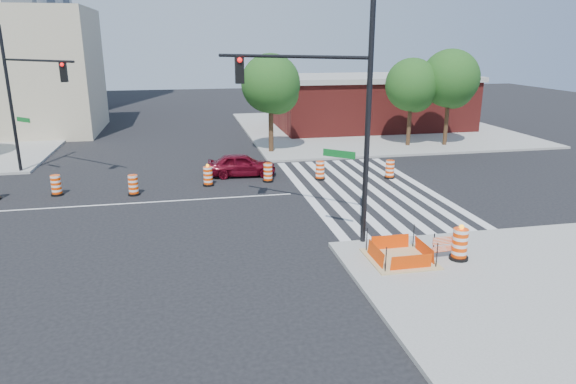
# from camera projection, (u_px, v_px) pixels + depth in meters

# --- Properties ---
(ground) EXTENTS (120.00, 120.00, 0.00)m
(ground) POSITION_uv_depth(u_px,v_px,m) (148.00, 202.00, 24.58)
(ground) COLOR black
(ground) RESTS_ON ground
(sidewalk_ne) EXTENTS (22.00, 22.00, 0.15)m
(sidewalk_ne) POSITION_uv_depth(u_px,v_px,m) (371.00, 128.00, 44.94)
(sidewalk_ne) COLOR gray
(sidewalk_ne) RESTS_ON ground
(crosswalk_east) EXTENTS (6.75, 13.50, 0.01)m
(crosswalk_east) POSITION_uv_depth(u_px,v_px,m) (364.00, 189.00, 26.69)
(crosswalk_east) COLOR silver
(crosswalk_east) RESTS_ON ground
(lane_centerline) EXTENTS (14.00, 0.12, 0.01)m
(lane_centerline) POSITION_uv_depth(u_px,v_px,m) (148.00, 202.00, 24.58)
(lane_centerline) COLOR silver
(lane_centerline) RESTS_ON ground
(excavation_pit) EXTENTS (2.20, 2.20, 0.90)m
(excavation_pit) POSITION_uv_depth(u_px,v_px,m) (400.00, 257.00, 17.80)
(excavation_pit) COLOR tan
(excavation_pit) RESTS_ON ground
(brick_storefront) EXTENTS (16.50, 8.50, 4.60)m
(brick_storefront) POSITION_uv_depth(u_px,v_px,m) (372.00, 102.00, 44.30)
(brick_storefront) COLOR maroon
(brick_storefront) RESTS_ON ground
(beige_midrise) EXTENTS (14.00, 10.00, 10.00)m
(beige_midrise) POSITION_uv_depth(u_px,v_px,m) (5.00, 72.00, 41.51)
(beige_midrise) COLOR #BBB08F
(beige_midrise) RESTS_ON ground
(red_coupe) EXTENTS (3.96, 1.83, 1.31)m
(red_coupe) POSITION_uv_depth(u_px,v_px,m) (242.00, 165.00, 29.22)
(red_coupe) COLOR #5A0715
(red_coupe) RESTS_ON ground
(signal_pole_se) EXTENTS (4.98, 4.52, 8.69)m
(signal_pole_se) POSITION_uv_depth(u_px,v_px,m) (323.00, 101.00, 18.88)
(signal_pole_se) COLOR black
(signal_pole_se) RESTS_ON ground
(signal_pole_nw) EXTENTS (4.53, 4.37, 8.14)m
(signal_pole_nw) POSITION_uv_depth(u_px,v_px,m) (26.00, 88.00, 27.77)
(signal_pole_nw) COLOR black
(signal_pole_nw) RESTS_ON ground
(pit_drum) EXTENTS (0.65, 0.65, 1.28)m
(pit_drum) POSITION_uv_depth(u_px,v_px,m) (460.00, 245.00, 17.70)
(pit_drum) COLOR black
(pit_drum) RESTS_ON ground
(barricade) EXTENTS (0.83, 0.09, 0.97)m
(barricade) POSITION_uv_depth(u_px,v_px,m) (443.00, 244.00, 17.75)
(barricade) COLOR #FC4205
(barricade) RESTS_ON ground
(tree_north_c) EXTENTS (3.93, 3.93, 6.68)m
(tree_north_c) POSITION_uv_depth(u_px,v_px,m) (271.00, 87.00, 34.07)
(tree_north_c) COLOR #382314
(tree_north_c) RESTS_ON ground
(tree_north_d) EXTENTS (3.72, 3.72, 6.32)m
(tree_north_d) POSITION_uv_depth(u_px,v_px,m) (412.00, 88.00, 36.17)
(tree_north_d) COLOR #382314
(tree_north_d) RESTS_ON ground
(tree_north_e) EXTENTS (4.08, 4.08, 6.93)m
(tree_north_e) POSITION_uv_depth(u_px,v_px,m) (450.00, 82.00, 36.24)
(tree_north_e) COLOR #382314
(tree_north_e) RESTS_ON ground
(median_drum_2) EXTENTS (0.60, 0.60, 1.02)m
(median_drum_2) POSITION_uv_depth(u_px,v_px,m) (56.00, 186.00, 25.60)
(median_drum_2) COLOR black
(median_drum_2) RESTS_ON ground
(median_drum_3) EXTENTS (0.60, 0.60, 1.02)m
(median_drum_3) POSITION_uv_depth(u_px,v_px,m) (133.00, 186.00, 25.64)
(median_drum_3) COLOR black
(median_drum_3) RESTS_ON ground
(median_drum_4) EXTENTS (0.60, 0.60, 1.18)m
(median_drum_4) POSITION_uv_depth(u_px,v_px,m) (208.00, 177.00, 27.30)
(median_drum_4) COLOR black
(median_drum_4) RESTS_ON ground
(median_drum_5) EXTENTS (0.60, 0.60, 1.02)m
(median_drum_5) POSITION_uv_depth(u_px,v_px,m) (268.00, 173.00, 28.08)
(median_drum_5) COLOR black
(median_drum_5) RESTS_ON ground
(median_drum_6) EXTENTS (0.60, 0.60, 1.02)m
(median_drum_6) POSITION_uv_depth(u_px,v_px,m) (320.00, 171.00, 28.52)
(median_drum_6) COLOR black
(median_drum_6) RESTS_ON ground
(median_drum_7) EXTENTS (0.60, 0.60, 1.02)m
(median_drum_7) POSITION_uv_depth(u_px,v_px,m) (390.00, 170.00, 28.77)
(median_drum_7) COLOR black
(median_drum_7) RESTS_ON ground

